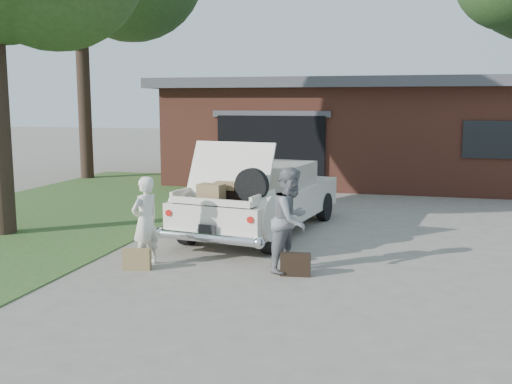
# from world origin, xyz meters

# --- Properties ---
(ground) EXTENTS (90.00, 90.00, 0.00)m
(ground) POSITION_xyz_m (0.00, 0.00, 0.00)
(ground) COLOR gray
(ground) RESTS_ON ground
(grass_strip) EXTENTS (6.00, 16.00, 0.02)m
(grass_strip) POSITION_xyz_m (-5.50, 3.00, 0.01)
(grass_strip) COLOR #2D4C1E
(grass_strip) RESTS_ON ground
(house) EXTENTS (12.80, 7.80, 3.30)m
(house) POSITION_xyz_m (0.98, 11.47, 1.67)
(house) COLOR brown
(house) RESTS_ON ground
(sedan) EXTENTS (2.52, 5.00, 1.89)m
(sedan) POSITION_xyz_m (-0.37, 2.47, 0.70)
(sedan) COLOR silver
(sedan) RESTS_ON ground
(woman_left) EXTENTS (0.51, 0.61, 1.44)m
(woman_left) POSITION_xyz_m (-1.55, -0.43, 0.72)
(woman_left) COLOR silver
(woman_left) RESTS_ON ground
(woman_right) EXTENTS (0.82, 0.93, 1.62)m
(woman_right) POSITION_xyz_m (0.76, -0.15, 0.81)
(woman_right) COLOR slate
(woman_right) RESTS_ON ground
(suitcase_left) EXTENTS (0.45, 0.22, 0.33)m
(suitcase_left) POSITION_xyz_m (-1.58, -0.72, 0.17)
(suitcase_left) COLOR olive
(suitcase_left) RESTS_ON ground
(suitcase_right) EXTENTS (0.47, 0.20, 0.35)m
(suitcase_right) POSITION_xyz_m (0.88, -0.40, 0.18)
(suitcase_right) COLOR black
(suitcase_right) RESTS_ON ground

